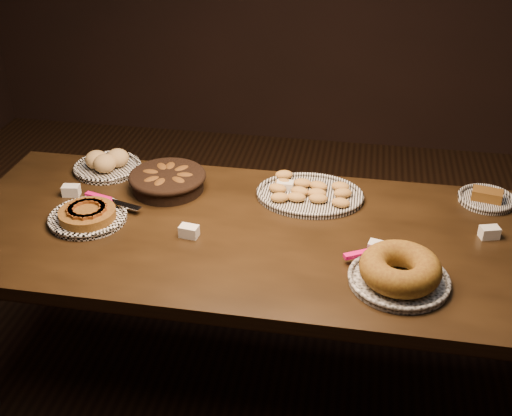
% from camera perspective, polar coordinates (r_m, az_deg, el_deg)
% --- Properties ---
extents(ground, '(5.00, 5.00, 0.00)m').
position_cam_1_polar(ground, '(2.93, 0.41, -14.48)').
color(ground, black).
rests_on(ground, ground).
extents(buffet_table, '(2.40, 1.00, 0.75)m').
position_cam_1_polar(buffet_table, '(2.49, 0.46, -3.48)').
color(buffet_table, black).
rests_on(buffet_table, ground).
extents(apple_tart_plate, '(0.35, 0.32, 0.06)m').
position_cam_1_polar(apple_tart_plate, '(2.59, -14.72, -0.63)').
color(apple_tart_plate, white).
rests_on(apple_tart_plate, buffet_table).
extents(madeleine_platter, '(0.44, 0.36, 0.05)m').
position_cam_1_polar(madeleine_platter, '(2.68, 4.74, 1.31)').
color(madeleine_platter, black).
rests_on(madeleine_platter, buffet_table).
extents(bundt_cake_plate, '(0.37, 0.39, 0.11)m').
position_cam_1_polar(bundt_cake_plate, '(2.22, 12.65, -5.54)').
color(bundt_cake_plate, black).
rests_on(bundt_cake_plate, buffet_table).
extents(croissant_basket, '(0.40, 0.40, 0.08)m').
position_cam_1_polar(croissant_basket, '(2.74, -7.86, 2.53)').
color(croissant_basket, black).
rests_on(croissant_basket, buffet_table).
extents(bread_roll_plate, '(0.30, 0.30, 0.09)m').
position_cam_1_polar(bread_roll_plate, '(2.95, -13.11, 3.86)').
color(bread_roll_plate, white).
rests_on(bread_roll_plate, buffet_table).
extents(loaf_plate, '(0.23, 0.23, 0.05)m').
position_cam_1_polar(loaf_plate, '(2.80, 19.80, 0.83)').
color(loaf_plate, black).
rests_on(loaf_plate, buffet_table).
extents(tent_cards, '(1.76, 0.46, 0.04)m').
position_cam_1_polar(tent_cards, '(2.50, 1.90, -0.73)').
color(tent_cards, white).
rests_on(tent_cards, buffet_table).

